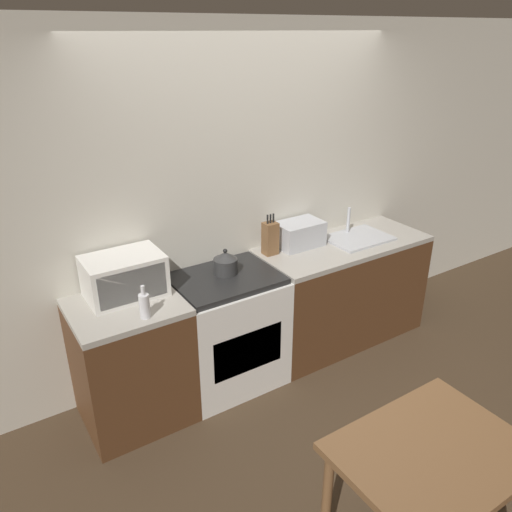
# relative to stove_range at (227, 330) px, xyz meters

# --- Properties ---
(ground_plane) EXTENTS (16.00, 16.00, 0.00)m
(ground_plane) POSITION_rel_stove_range_xyz_m (0.39, -0.71, -0.45)
(ground_plane) COLOR #3D2D1E
(wall_back) EXTENTS (10.00, 0.06, 2.60)m
(wall_back) POSITION_rel_stove_range_xyz_m (0.39, 0.34, 0.85)
(wall_back) COLOR beige
(wall_back) RESTS_ON ground_plane
(counter_left_run) EXTENTS (0.71, 0.62, 0.90)m
(counter_left_run) POSITION_rel_stove_range_xyz_m (-0.74, 0.00, 0.00)
(counter_left_run) COLOR #4C2D19
(counter_left_run) RESTS_ON ground_plane
(counter_right_run) EXTENTS (1.48, 0.62, 0.90)m
(counter_right_run) POSITION_rel_stove_range_xyz_m (1.13, 0.00, 0.00)
(counter_right_run) COLOR #4C2D19
(counter_right_run) RESTS_ON ground_plane
(stove_range) EXTENTS (0.77, 0.62, 0.90)m
(stove_range) POSITION_rel_stove_range_xyz_m (0.00, 0.00, 0.00)
(stove_range) COLOR silver
(stove_range) RESTS_ON ground_plane
(kettle) EXTENTS (0.17, 0.17, 0.19)m
(kettle) POSITION_rel_stove_range_xyz_m (0.03, 0.05, 0.53)
(kettle) COLOR #2D2D2D
(kettle) RESTS_ON stove_range
(microwave) EXTENTS (0.50, 0.34, 0.28)m
(microwave) POSITION_rel_stove_range_xyz_m (-0.69, 0.12, 0.59)
(microwave) COLOR silver
(microwave) RESTS_ON counter_left_run
(bottle) EXTENTS (0.07, 0.07, 0.22)m
(bottle) POSITION_rel_stove_range_xyz_m (-0.68, -0.22, 0.54)
(bottle) COLOR silver
(bottle) RESTS_ON counter_left_run
(knife_block) EXTENTS (0.11, 0.09, 0.33)m
(knife_block) POSITION_rel_stove_range_xyz_m (0.49, 0.15, 0.58)
(knife_block) COLOR brown
(knife_block) RESTS_ON counter_right_run
(toaster_oven) EXTENTS (0.37, 0.25, 0.20)m
(toaster_oven) POSITION_rel_stove_range_xyz_m (0.78, 0.16, 0.55)
(toaster_oven) COLOR #ADAFB5
(toaster_oven) RESTS_ON counter_right_run
(sink_basin) EXTENTS (0.53, 0.38, 0.24)m
(sink_basin) POSITION_rel_stove_range_xyz_m (1.28, 0.01, 0.47)
(sink_basin) COLOR #ADAFB5
(sink_basin) RESTS_ON counter_right_run
(dining_table) EXTENTS (0.90, 0.68, 0.72)m
(dining_table) POSITION_rel_stove_range_xyz_m (0.11, -1.78, 0.18)
(dining_table) COLOR brown
(dining_table) RESTS_ON ground_plane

